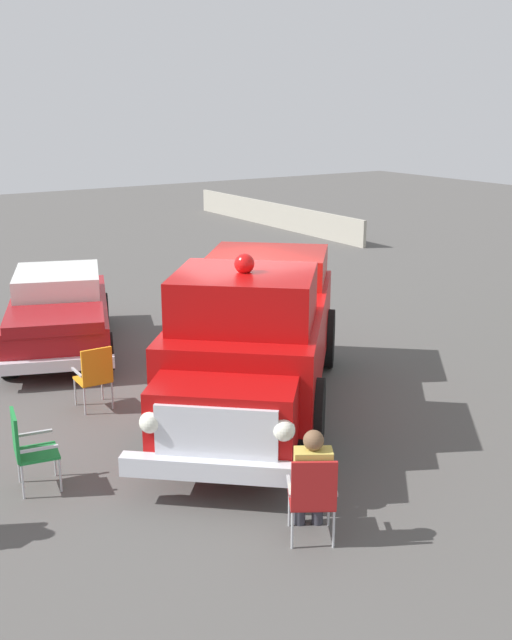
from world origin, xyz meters
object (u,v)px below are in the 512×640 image
at_px(vintage_fire_truck, 254,332).
at_px(lawn_chair_spare, 95,373).
at_px(lawn_chair_near_truck, 313,494).
at_px(spectator_seated, 312,478).
at_px(lawn_chair_by_car, 27,445).
at_px(classic_hot_rod, 59,311).

height_order(vintage_fire_truck, lawn_chair_spare, vintage_fire_truck).
height_order(lawn_chair_near_truck, spectator_seated, spectator_seated).
relative_size(vintage_fire_truck, lawn_chair_spare, 5.81).
xyz_separation_m(vintage_fire_truck, lawn_chair_by_car, (-0.76, 3.75, -0.61)).
relative_size(vintage_fire_truck, spectator_seated, 4.59).
bearing_deg(lawn_chair_by_car, lawn_chair_spare, -40.04).
bearing_deg(classic_hot_rod, lawn_chair_spare, 170.56).
bearing_deg(vintage_fire_truck, lawn_chair_near_truck, 156.47).
xyz_separation_m(vintage_fire_truck, lawn_chair_spare, (1.16, 2.14, -0.61)).
relative_size(lawn_chair_by_car, spectator_seated, 0.79).
height_order(vintage_fire_truck, lawn_chair_near_truck, vintage_fire_truck).
bearing_deg(classic_hot_rod, lawn_chair_by_car, 157.33).
height_order(lawn_chair_spare, spectator_seated, spectator_seated).
bearing_deg(vintage_fire_truck, spectator_seated, 156.77).
bearing_deg(lawn_chair_near_truck, classic_hot_rod, 0.33).
bearing_deg(spectator_seated, vintage_fire_truck, -23.23).
distance_m(lawn_chair_near_truck, lawn_chair_by_car, 3.57).
bearing_deg(lawn_chair_near_truck, vintage_fire_truck, -23.53).
height_order(lawn_chair_by_car, spectator_seated, spectator_seated).
bearing_deg(vintage_fire_truck, classic_hot_rod, 20.09).
xyz_separation_m(classic_hot_rod, lawn_chair_by_car, (-5.14, 2.15, -0.16)).
distance_m(vintage_fire_truck, lawn_chair_near_truck, 3.95).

